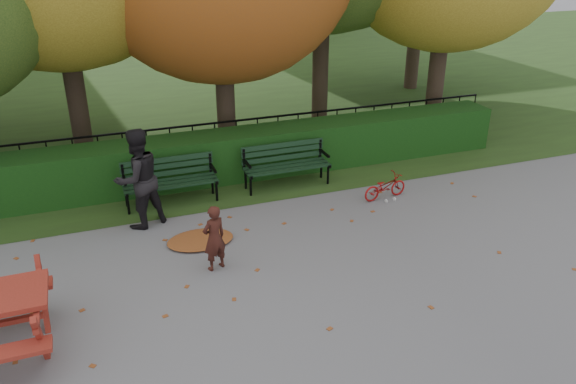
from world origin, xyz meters
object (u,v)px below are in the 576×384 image
object	(u,v)px
bench_left	(170,177)
bicycle	(385,187)
adult	(138,179)
bench_right	(286,162)
child	(214,238)

from	to	relation	value
bench_left	bicycle	size ratio (longest dim) A/B	1.87
adult	bench_left	bearing A→B (deg)	-153.67
bench_left	adult	xyz separation A→B (m)	(-0.65, -0.80, 0.39)
bicycle	adult	bearing A→B (deg)	76.38
bench_right	bench_left	bearing A→B (deg)	180.00
bench_left	bench_right	bearing A→B (deg)	0.00
bench_left	bicycle	xyz separation A→B (m)	(4.03, -1.32, -0.27)
child	adult	distance (m)	2.12
child	bicycle	xyz separation A→B (m)	(3.78, 1.37, -0.29)
child	bicycle	distance (m)	4.04
child	bench_right	bearing A→B (deg)	-149.27
child	bench_left	bearing A→B (deg)	-105.46
child	adult	xyz separation A→B (m)	(-0.89, 1.89, 0.37)
bicycle	bench_left	bearing A→B (deg)	64.55
adult	child	bearing A→B (deg)	90.59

